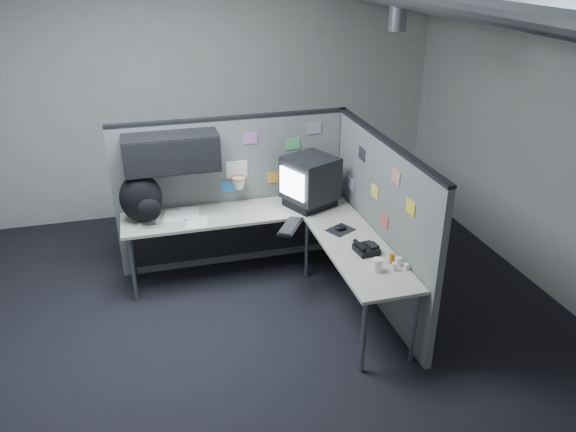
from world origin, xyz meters
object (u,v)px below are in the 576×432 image
object	(u,v)px
monitor	(310,181)
phone	(366,249)
keyboard	(291,227)
desk	(269,231)
backpack	(142,199)

from	to	relation	value
monitor	phone	xyz separation A→B (m)	(0.18, -1.08, -0.23)
monitor	keyboard	distance (m)	0.62
desk	keyboard	world-z (taller)	keyboard
backpack	keyboard	bearing A→B (deg)	-23.86
keyboard	phone	world-z (taller)	phone
desk	keyboard	distance (m)	0.30
phone	backpack	size ratio (longest dim) A/B	0.44
keyboard	phone	xyz separation A→B (m)	(0.51, -0.62, 0.02)
monitor	phone	size ratio (longest dim) A/B	2.79
desk	backpack	bearing A→B (deg)	165.40
desk	monitor	bearing A→B (deg)	25.92
monitor	desk	bearing A→B (deg)	-133.62
monitor	backpack	size ratio (longest dim) A/B	1.23
keyboard	monitor	bearing A→B (deg)	42.01
desk	monitor	world-z (taller)	monitor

